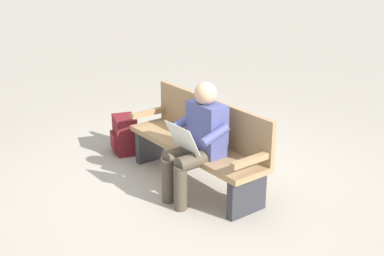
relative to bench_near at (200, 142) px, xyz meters
name	(u,v)px	position (x,y,z in m)	size (l,w,h in m)	color
ground_plane	(195,183)	(0.00, 0.07, -0.46)	(40.00, 40.00, 0.00)	#A89E8E
bench_near	(200,142)	(0.00, 0.00, 0.00)	(1.83, 0.60, 0.90)	#9E7A51
person_seated	(198,139)	(-0.24, 0.25, 0.17)	(0.59, 0.59, 1.18)	#474C84
backpack	(124,135)	(1.20, 0.15, -0.23)	(0.41, 0.37, 0.46)	maroon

